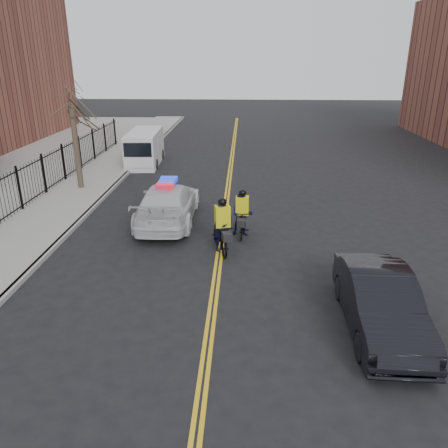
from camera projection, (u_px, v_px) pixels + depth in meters
name	position (u px, v px, depth m)	size (l,w,h in m)	color
ground	(215.00, 289.00, 13.04)	(120.00, 120.00, 0.00)	black
center_line_left	(224.00, 204.00, 20.49)	(0.10, 60.00, 0.01)	gold
center_line_right	(228.00, 204.00, 20.48)	(0.10, 60.00, 0.01)	gold
sidewalk	(69.00, 200.00, 20.78)	(3.00, 60.00, 0.15)	#9A9791
curb	(100.00, 201.00, 20.71)	(0.20, 60.00, 0.15)	#9A9791
iron_fence	(35.00, 181.00, 20.51)	(0.12, 28.00, 2.00)	black
street_tree	(73.00, 121.00, 21.39)	(3.20, 3.20, 4.80)	#33291E
police_cruiser	(168.00, 203.00, 18.09)	(2.30, 5.56, 1.77)	silver
dark_sedan	(380.00, 303.00, 10.92)	(1.59, 4.57, 1.51)	black
cargo_van	(145.00, 148.00, 27.64)	(2.11, 5.03, 2.07)	silver
cyclist_near	(222.00, 233.00, 15.40)	(1.21, 2.12, 1.97)	black
cyclist_far	(242.00, 218.00, 16.68)	(0.86, 1.85, 1.85)	black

